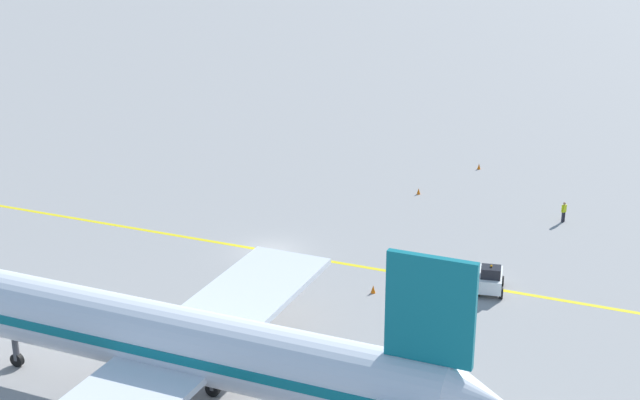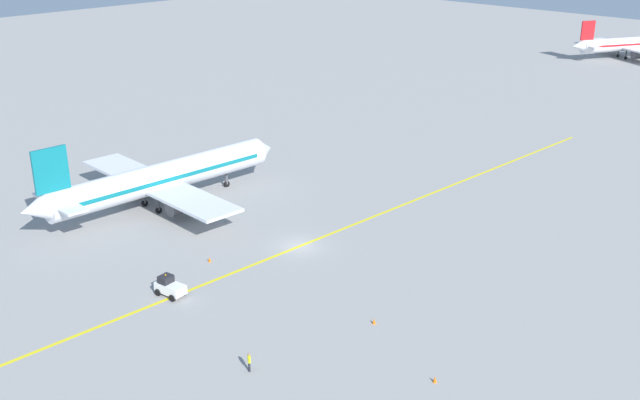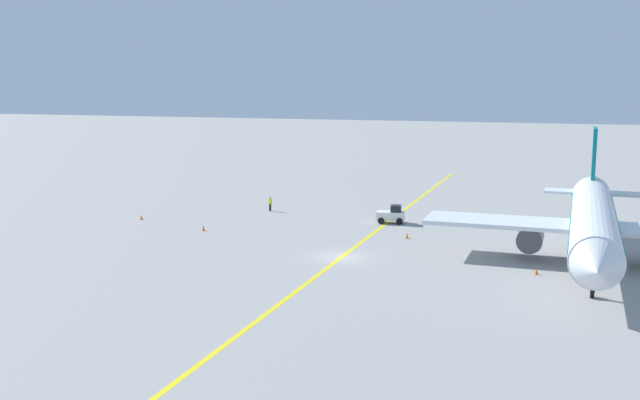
{
  "view_description": "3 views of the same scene",
  "coord_description": "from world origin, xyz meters",
  "px_view_note": "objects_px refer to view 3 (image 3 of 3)",
  "views": [
    {
      "loc": [
        -55.32,
        -25.08,
        25.32
      ],
      "look_at": [
        4.23,
        -2.28,
        2.91
      ],
      "focal_mm": 50.0,
      "sensor_mm": 36.0,
      "label": 1
    },
    {
      "loc": [
        53.58,
        -52.25,
        35.09
      ],
      "look_at": [
        0.55,
        2.75,
        4.88
      ],
      "focal_mm": 42.0,
      "sensor_mm": 36.0,
      "label": 2
    },
    {
      "loc": [
        -16.76,
        61.38,
        15.64
      ],
      "look_at": [
        3.24,
        -4.22,
        4.24
      ],
      "focal_mm": 42.0,
      "sensor_mm": 36.0,
      "label": 3
    }
  ],
  "objects_px": {
    "airplane_at_gate": "(593,221)",
    "ground_crew_worker": "(270,203)",
    "traffic_cone_mid_apron": "(141,217)",
    "baggage_tug_white": "(392,215)",
    "traffic_cone_near_nose": "(407,236)",
    "traffic_cone_far_edge": "(203,228)",
    "traffic_cone_by_wingtip": "(536,271)"
  },
  "relations": [
    {
      "from": "traffic_cone_by_wingtip",
      "to": "airplane_at_gate",
      "type": "bearing_deg",
      "value": -132.67
    },
    {
      "from": "traffic_cone_far_edge",
      "to": "traffic_cone_by_wingtip",
      "type": "bearing_deg",
      "value": 166.5
    },
    {
      "from": "airplane_at_gate",
      "to": "traffic_cone_near_nose",
      "type": "distance_m",
      "value": 17.89
    },
    {
      "from": "traffic_cone_mid_apron",
      "to": "traffic_cone_by_wingtip",
      "type": "bearing_deg",
      "value": 164.89
    },
    {
      "from": "traffic_cone_mid_apron",
      "to": "traffic_cone_by_wingtip",
      "type": "xyz_separation_m",
      "value": [
        -42.09,
        11.37,
        0.0
      ]
    },
    {
      "from": "airplane_at_gate",
      "to": "traffic_cone_mid_apron",
      "type": "xyz_separation_m",
      "value": [
        46.4,
        -6.7,
        -3.43
      ]
    },
    {
      "from": "ground_crew_worker",
      "to": "traffic_cone_near_nose",
      "type": "height_order",
      "value": "ground_crew_worker"
    },
    {
      "from": "ground_crew_worker",
      "to": "traffic_cone_far_edge",
      "type": "relative_size",
      "value": 3.05
    },
    {
      "from": "baggage_tug_white",
      "to": "traffic_cone_far_edge",
      "type": "relative_size",
      "value": 5.8
    },
    {
      "from": "airplane_at_gate",
      "to": "ground_crew_worker",
      "type": "distance_m",
      "value": 38.24
    },
    {
      "from": "traffic_cone_mid_apron",
      "to": "traffic_cone_near_nose",
      "type": "bearing_deg",
      "value": 178.0
    },
    {
      "from": "airplane_at_gate",
      "to": "traffic_cone_by_wingtip",
      "type": "bearing_deg",
      "value": 47.33
    },
    {
      "from": "traffic_cone_far_edge",
      "to": "traffic_cone_near_nose",
      "type": "bearing_deg",
      "value": -173.29
    },
    {
      "from": "ground_crew_worker",
      "to": "traffic_cone_mid_apron",
      "type": "xyz_separation_m",
      "value": [
        11.7,
        9.14,
        -0.63
      ]
    },
    {
      "from": "baggage_tug_white",
      "to": "traffic_cone_far_edge",
      "type": "height_order",
      "value": "baggage_tug_white"
    },
    {
      "from": "airplane_at_gate",
      "to": "traffic_cone_near_nose",
      "type": "height_order",
      "value": "airplane_at_gate"
    },
    {
      "from": "ground_crew_worker",
      "to": "traffic_cone_by_wingtip",
      "type": "distance_m",
      "value": 36.67
    },
    {
      "from": "baggage_tug_white",
      "to": "ground_crew_worker",
      "type": "xyz_separation_m",
      "value": [
        15.08,
        -3.02,
        0.01
      ]
    },
    {
      "from": "airplane_at_gate",
      "to": "traffic_cone_mid_apron",
      "type": "bearing_deg",
      "value": -8.21
    },
    {
      "from": "ground_crew_worker",
      "to": "traffic_cone_mid_apron",
      "type": "distance_m",
      "value": 14.86
    },
    {
      "from": "airplane_at_gate",
      "to": "baggage_tug_white",
      "type": "bearing_deg",
      "value": -33.16
    },
    {
      "from": "baggage_tug_white",
      "to": "traffic_cone_by_wingtip",
      "type": "xyz_separation_m",
      "value": [
        -15.31,
        17.49,
        -0.63
      ]
    },
    {
      "from": "ground_crew_worker",
      "to": "traffic_cone_mid_apron",
      "type": "relative_size",
      "value": 3.05
    },
    {
      "from": "baggage_tug_white",
      "to": "traffic_cone_near_nose",
      "type": "bearing_deg",
      "value": 112.71
    },
    {
      "from": "ground_crew_worker",
      "to": "traffic_cone_near_nose",
      "type": "relative_size",
      "value": 3.05
    },
    {
      "from": "traffic_cone_mid_apron",
      "to": "traffic_cone_by_wingtip",
      "type": "relative_size",
      "value": 1.0
    },
    {
      "from": "traffic_cone_mid_apron",
      "to": "traffic_cone_by_wingtip",
      "type": "distance_m",
      "value": 43.6
    },
    {
      "from": "baggage_tug_white",
      "to": "traffic_cone_mid_apron",
      "type": "height_order",
      "value": "baggage_tug_white"
    },
    {
      "from": "baggage_tug_white",
      "to": "airplane_at_gate",
      "type": "bearing_deg",
      "value": 146.84
    },
    {
      "from": "ground_crew_worker",
      "to": "traffic_cone_mid_apron",
      "type": "height_order",
      "value": "ground_crew_worker"
    },
    {
      "from": "airplane_at_gate",
      "to": "ground_crew_worker",
      "type": "height_order",
      "value": "airplane_at_gate"
    },
    {
      "from": "traffic_cone_mid_apron",
      "to": "airplane_at_gate",
      "type": "bearing_deg",
      "value": 171.79
    }
  ]
}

